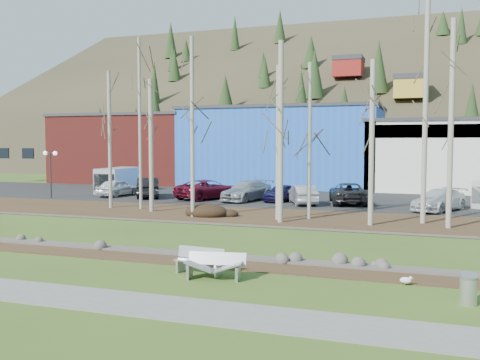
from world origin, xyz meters
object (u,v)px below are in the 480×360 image
at_px(car_1, 148,187).
at_px(bench_damaged, 215,266).
at_px(bench_intact, 200,261).
at_px(car_4, 281,193).
at_px(car_6, 349,193).
at_px(van_grey, 117,180).
at_px(car_2, 208,189).
at_px(car_3, 247,191).
at_px(seagull, 406,280).
at_px(litter_bin, 468,291).
at_px(car_5, 302,194).
at_px(street_lamp, 50,161).
at_px(car_7, 439,200).
at_px(car_0, 117,188).

bearing_deg(car_1, bench_damaged, 95.88).
xyz_separation_m(bench_intact, car_1, (-13.83, 21.55, 0.49)).
height_order(bench_intact, bench_damaged, bench_intact).
xyz_separation_m(car_4, car_6, (5.04, 0.06, 0.11)).
height_order(car_4, van_grey, van_grey).
height_order(car_2, car_3, car_2).
bearing_deg(seagull, bench_damaged, -156.25).
distance_m(bench_intact, litter_bin, 8.68).
distance_m(litter_bin, car_5, 23.74).
bearing_deg(street_lamp, car_2, 26.87).
height_order(car_1, van_grey, van_grey).
bearing_deg(car_7, street_lamp, -148.97).
height_order(litter_bin, car_5, car_5).
relative_size(street_lamp, car_0, 0.91).
xyz_separation_m(bench_intact, litter_bin, (8.64, -0.90, -0.04)).
xyz_separation_m(bench_intact, car_7, (8.39, 20.06, 0.39)).
xyz_separation_m(litter_bin, car_5, (-9.53, 21.74, 0.43)).
bearing_deg(street_lamp, van_grey, 79.92).
bearing_deg(seagull, car_3, 132.78).
height_order(seagull, car_1, car_1).
bearing_deg(car_0, car_4, -171.52).
bearing_deg(car_2, car_0, 28.35).
xyz_separation_m(car_1, car_5, (12.94, -0.70, -0.10)).
bearing_deg(car_0, van_grey, -51.79).
relative_size(bench_intact, seagull, 4.22).
bearing_deg(car_3, car_1, -162.67).
xyz_separation_m(bench_intact, street_lamp, (-20.87, 18.40, 2.66)).
height_order(bench_damaged, car_6, car_6).
relative_size(litter_bin, street_lamp, 0.22).
xyz_separation_m(car_2, car_6, (10.98, 0.25, -0.00)).
bearing_deg(car_5, car_7, 150.86).
relative_size(litter_bin, car_3, 0.16).
xyz_separation_m(car_1, car_6, (16.07, 0.67, -0.04)).
xyz_separation_m(car_1, van_grey, (-4.74, 2.97, 0.29)).
xyz_separation_m(seagull, car_4, (-9.70, 21.48, 0.62)).
relative_size(car_1, van_grey, 0.95).
height_order(street_lamp, car_4, street_lamp).
relative_size(car_0, car_6, 0.75).
bearing_deg(bench_intact, car_2, 116.66).
distance_m(car_2, car_7, 17.23).
distance_m(bench_damaged, car_0, 28.26).
bearing_deg(car_6, car_2, -11.74).
distance_m(car_0, car_4, 13.98).
bearing_deg(car_3, car_0, -163.42).
height_order(litter_bin, car_6, car_6).
bearing_deg(bench_damaged, car_6, 76.54).
bearing_deg(car_0, seagull, 144.77).
bearing_deg(van_grey, car_4, -11.55).
bearing_deg(bench_damaged, litter_bin, -12.34).
bearing_deg(car_1, car_7, 148.59).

